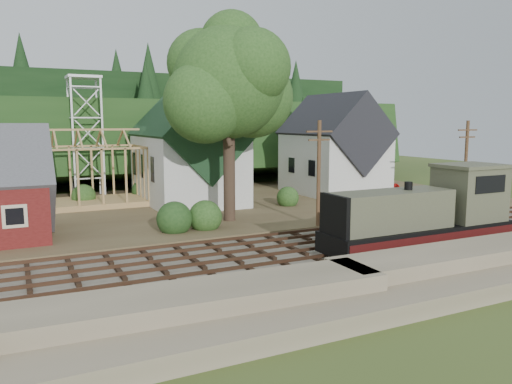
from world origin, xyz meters
name	(u,v)px	position (x,y,z in m)	size (l,w,h in m)	color
ground	(266,258)	(0.00, 0.00, 0.00)	(140.00, 140.00, 0.00)	#384C1E
embankment	(357,306)	(0.00, -8.50, 0.00)	(64.00, 5.00, 1.60)	#7F7259
railroad_bed	(266,257)	(0.00, 0.00, 0.08)	(64.00, 11.00, 0.16)	#726B5B
village_flat	(174,208)	(0.00, 18.00, 0.15)	(64.00, 26.00, 0.30)	brown
hillside	(121,182)	(0.00, 42.00, 0.00)	(70.00, 28.00, 8.00)	#1E3F19
ridge	(101,171)	(0.00, 58.00, 0.00)	(80.00, 20.00, 12.00)	black
church	(188,151)	(2.00, 19.68, 5.18)	(8.40, 15.17, 13.00)	silver
farmhouse	(334,150)	(18.00, 19.00, 4.87)	(8.40, 10.80, 10.60)	silver
timber_frame	(97,173)	(-6.00, 22.00, 3.27)	(8.20, 6.20, 6.99)	tan
lattice_tower	(84,100)	(-6.00, 28.00, 10.03)	(3.20, 3.20, 12.12)	silver
big_tree	(230,91)	(2.17, 10.08, 10.22)	(10.90, 8.40, 14.70)	#38281E
telegraph_pole_near	(319,172)	(7.00, 5.20, 4.25)	(2.20, 0.28, 8.00)	#4C331E
telegraph_pole_far	(466,165)	(22.00, 5.20, 4.25)	(2.20, 0.28, 8.00)	#4C331E
locomotive	(427,216)	(9.43, -3.00, 2.23)	(12.78, 3.20, 5.09)	black
car_blue	(3,229)	(-13.74, 11.45, 0.85)	(1.30, 3.23, 1.10)	#5674B9
car_red	(381,186)	(23.19, 17.35, 0.97)	(2.21, 4.79, 1.33)	red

